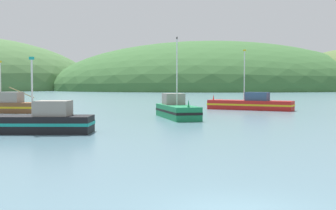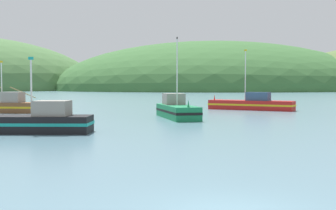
{
  "view_description": "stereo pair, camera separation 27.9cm",
  "coord_description": "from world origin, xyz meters",
  "px_view_note": "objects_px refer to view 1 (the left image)",
  "views": [
    {
      "loc": [
        -2.55,
        -9.87,
        3.27
      ],
      "look_at": [
        0.45,
        27.79,
        1.4
      ],
      "focal_mm": 44.02,
      "sensor_mm": 36.0,
      "label": 1
    },
    {
      "loc": [
        -2.27,
        -9.89,
        3.27
      ],
      "look_at": [
        0.45,
        27.79,
        1.4
      ],
      "focal_mm": 44.02,
      "sensor_mm": 36.0,
      "label": 2
    }
  ],
  "objects_px": {
    "fishing_boat_black": "(36,122)",
    "fishing_boat_green": "(177,110)",
    "fishing_boat_red": "(251,104)",
    "fishing_boat_brown": "(6,106)"
  },
  "relations": [
    {
      "from": "fishing_boat_black",
      "to": "fishing_boat_brown",
      "type": "height_order",
      "value": "fishing_boat_brown"
    },
    {
      "from": "fishing_boat_black",
      "to": "fishing_boat_green",
      "type": "bearing_deg",
      "value": -127.79
    },
    {
      "from": "fishing_boat_green",
      "to": "fishing_boat_brown",
      "type": "bearing_deg",
      "value": -124.45
    },
    {
      "from": "fishing_boat_brown",
      "to": "fishing_boat_red",
      "type": "bearing_deg",
      "value": -162.61
    },
    {
      "from": "fishing_boat_black",
      "to": "fishing_boat_green",
      "type": "xyz_separation_m",
      "value": [
        10.78,
        11.54,
        0.05
      ]
    },
    {
      "from": "fishing_boat_black",
      "to": "fishing_boat_red",
      "type": "relative_size",
      "value": 0.78
    },
    {
      "from": "fishing_boat_black",
      "to": "fishing_boat_red",
      "type": "height_order",
      "value": "fishing_boat_red"
    },
    {
      "from": "fishing_boat_red",
      "to": "fishing_boat_brown",
      "type": "distance_m",
      "value": 30.11
    },
    {
      "from": "fishing_boat_red",
      "to": "fishing_boat_black",
      "type": "bearing_deg",
      "value": 80.58
    },
    {
      "from": "fishing_boat_red",
      "to": "fishing_boat_green",
      "type": "relative_size",
      "value": 1.19
    }
  ]
}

